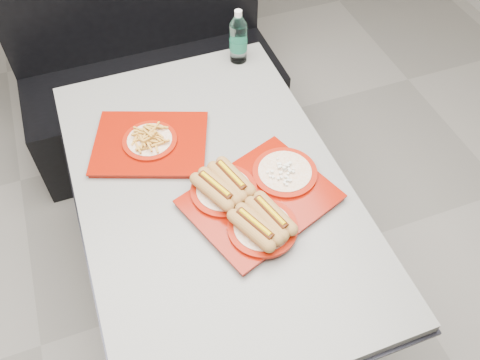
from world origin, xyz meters
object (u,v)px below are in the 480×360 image
object	(u,v)px
diner_table	(214,213)
water_bottle	(238,39)
booth_bench	(150,73)
tray_near	(255,198)
tray_far	(150,142)

from	to	relation	value
diner_table	water_bottle	size ratio (longest dim) A/B	6.00
diner_table	booth_bench	xyz separation A→B (m)	(0.00, 1.09, -0.18)
booth_bench	tray_near	xyz separation A→B (m)	(0.11, -1.22, 0.38)
tray_near	diner_table	bearing A→B (deg)	130.81
tray_near	tray_far	size ratio (longest dim) A/B	1.12
tray_far	water_bottle	distance (m)	0.60
booth_bench	tray_far	size ratio (longest dim) A/B	2.75
diner_table	water_bottle	distance (m)	0.74
tray_near	water_bottle	distance (m)	0.78
diner_table	water_bottle	world-z (taller)	water_bottle
tray_far	water_bottle	size ratio (longest dim) A/B	2.08
booth_bench	diner_table	bearing A→B (deg)	-90.00
diner_table	booth_bench	world-z (taller)	booth_bench
booth_bench	tray_near	bearing A→B (deg)	-84.87
tray_far	tray_near	bearing A→B (deg)	-55.48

